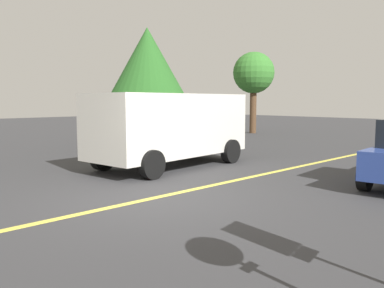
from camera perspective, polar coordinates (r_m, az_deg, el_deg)
ground_plane at (r=8.33m, az=-6.05°, el=-7.79°), size 80.00×80.00×0.00m
lane_marking_centre at (r=10.40m, az=7.07°, el=-4.94°), size 28.00×0.16×0.01m
white_van at (r=12.14m, az=-3.17°, el=2.70°), size 5.37×2.67×2.20m
tree_left_verge at (r=25.03m, az=8.72°, el=9.81°), size 2.50×2.50×4.92m
tree_centre_verge at (r=17.61m, az=-6.34°, el=11.59°), size 3.14×3.14×5.09m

